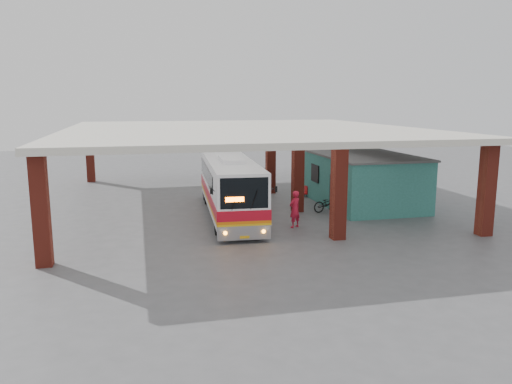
{
  "coord_description": "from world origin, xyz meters",
  "views": [
    {
      "loc": [
        -5.81,
        -23.84,
        6.29
      ],
      "look_at": [
        -0.16,
        0.0,
        1.8
      ],
      "focal_mm": 35.0,
      "sensor_mm": 36.0,
      "label": 1
    }
  ],
  "objects_px": {
    "coach_bus": "(230,186)",
    "pedestrian": "(295,209)",
    "motorcycle": "(329,203)",
    "red_chair": "(305,192)"
  },
  "relations": [
    {
      "from": "motorcycle",
      "to": "pedestrian",
      "type": "height_order",
      "value": "pedestrian"
    },
    {
      "from": "pedestrian",
      "to": "red_chair",
      "type": "bearing_deg",
      "value": -142.08
    },
    {
      "from": "motorcycle",
      "to": "red_chair",
      "type": "bearing_deg",
      "value": -11.56
    },
    {
      "from": "coach_bus",
      "to": "pedestrian",
      "type": "xyz_separation_m",
      "value": [
        2.71,
        -3.32,
        -0.73
      ]
    },
    {
      "from": "pedestrian",
      "to": "red_chair",
      "type": "relative_size",
      "value": 2.55
    },
    {
      "from": "motorcycle",
      "to": "red_chair",
      "type": "distance_m",
      "value": 4.62
    },
    {
      "from": "coach_bus",
      "to": "pedestrian",
      "type": "relative_size",
      "value": 6.24
    },
    {
      "from": "coach_bus",
      "to": "red_chair",
      "type": "bearing_deg",
      "value": 39.99
    },
    {
      "from": "red_chair",
      "to": "coach_bus",
      "type": "bearing_deg",
      "value": -151.13
    },
    {
      "from": "pedestrian",
      "to": "red_chair",
      "type": "height_order",
      "value": "pedestrian"
    }
  ]
}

